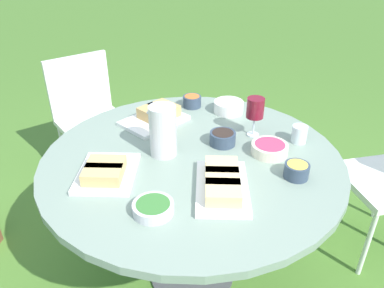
{
  "coord_description": "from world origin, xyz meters",
  "views": [
    {
      "loc": [
        -0.19,
        1.39,
        1.64
      ],
      "look_at": [
        0.0,
        0.0,
        0.82
      ],
      "focal_mm": 35.0,
      "sensor_mm": 36.0,
      "label": 1
    }
  ],
  "objects_px": {
    "dining_table": "(192,174)",
    "wine_glass": "(255,109)",
    "water_pitcher": "(163,130)",
    "chair_near_left": "(89,111)"
  },
  "relations": [
    {
      "from": "chair_near_left",
      "to": "wine_glass",
      "type": "height_order",
      "value": "wine_glass"
    },
    {
      "from": "dining_table",
      "to": "wine_glass",
      "type": "distance_m",
      "value": 0.42
    },
    {
      "from": "dining_table",
      "to": "chair_near_left",
      "type": "xyz_separation_m",
      "value": [
        0.85,
        -0.86,
        -0.14
      ]
    },
    {
      "from": "wine_glass",
      "to": "water_pitcher",
      "type": "bearing_deg",
      "value": 29.58
    },
    {
      "from": "water_pitcher",
      "to": "wine_glass",
      "type": "relative_size",
      "value": 1.19
    },
    {
      "from": "dining_table",
      "to": "wine_glass",
      "type": "xyz_separation_m",
      "value": [
        -0.27,
        -0.23,
        0.24
      ]
    },
    {
      "from": "dining_table",
      "to": "water_pitcher",
      "type": "xyz_separation_m",
      "value": [
        0.13,
        -0.0,
        0.21
      ]
    },
    {
      "from": "dining_table",
      "to": "water_pitcher",
      "type": "distance_m",
      "value": 0.25
    },
    {
      "from": "wine_glass",
      "to": "dining_table",
      "type": "bearing_deg",
      "value": 40.37
    },
    {
      "from": "chair_near_left",
      "to": "wine_glass",
      "type": "xyz_separation_m",
      "value": [
        -1.12,
        0.63,
        0.38
      ]
    }
  ]
}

